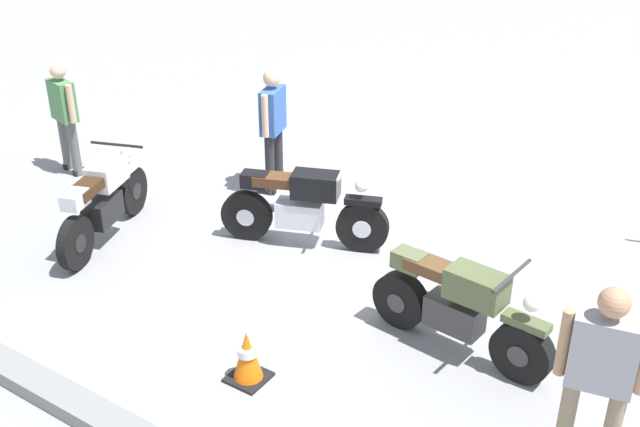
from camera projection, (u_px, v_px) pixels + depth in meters
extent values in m
plane|color=gray|center=(389.00, 226.00, 9.86)|extent=(40.00, 40.00, 0.00)
cylinder|color=black|center=(362.00, 227.00, 9.14)|extent=(0.64, 0.34, 0.64)
cylinder|color=black|center=(247.00, 215.00, 9.42)|extent=(0.64, 0.34, 0.64)
cylinder|color=silver|center=(362.00, 227.00, 9.14)|extent=(0.26, 0.21, 0.22)
cylinder|color=silver|center=(247.00, 215.00, 9.42)|extent=(0.26, 0.21, 0.22)
cube|color=silver|center=(300.00, 214.00, 9.25)|extent=(0.62, 0.46, 0.32)
cube|color=black|center=(316.00, 185.00, 9.02)|extent=(0.64, 0.50, 0.30)
cube|color=black|center=(363.00, 201.00, 8.98)|extent=(0.47, 0.31, 0.08)
cube|color=#4C2D19|center=(279.00, 180.00, 9.10)|extent=(0.65, 0.46, 0.12)
cube|color=black|center=(255.00, 180.00, 9.17)|extent=(0.38, 0.32, 0.18)
cylinder|color=silver|center=(272.00, 208.00, 9.49)|extent=(0.56, 0.30, 0.16)
cylinder|color=silver|center=(343.00, 168.00, 8.85)|extent=(0.29, 0.67, 0.04)
sphere|color=silver|center=(362.00, 185.00, 8.90)|extent=(0.16, 0.16, 0.16)
cylinder|color=black|center=(132.00, 191.00, 10.05)|extent=(0.33, 0.64, 0.64)
cylinder|color=black|center=(76.00, 243.00, 8.80)|extent=(0.33, 0.64, 0.64)
cylinder|color=black|center=(132.00, 191.00, 10.05)|extent=(0.21, 0.26, 0.22)
cylinder|color=black|center=(76.00, 243.00, 8.80)|extent=(0.21, 0.26, 0.22)
cube|color=black|center=(103.00, 210.00, 9.34)|extent=(0.45, 0.62, 0.32)
cube|color=silver|center=(107.00, 173.00, 9.33)|extent=(0.49, 0.63, 0.30)
cube|color=silver|center=(129.00, 166.00, 9.89)|extent=(0.30, 0.47, 0.08)
cube|color=#382314|center=(88.00, 187.00, 8.93)|extent=(0.45, 0.65, 0.12)
cube|color=silver|center=(75.00, 200.00, 8.68)|extent=(0.31, 0.38, 0.18)
cylinder|color=black|center=(74.00, 227.00, 9.05)|extent=(0.29, 0.56, 0.16)
cylinder|color=black|center=(117.00, 145.00, 9.50)|extent=(0.67, 0.27, 0.04)
sphere|color=silver|center=(127.00, 153.00, 9.78)|extent=(0.16, 0.16, 0.16)
cylinder|color=black|center=(522.00, 352.00, 7.01)|extent=(0.61, 0.23, 0.60)
cylinder|color=black|center=(401.00, 300.00, 7.78)|extent=(0.61, 0.23, 0.60)
cylinder|color=#333333|center=(522.00, 352.00, 7.01)|extent=(0.23, 0.20, 0.21)
cylinder|color=#333333|center=(401.00, 300.00, 7.78)|extent=(0.23, 0.20, 0.21)
cube|color=#333333|center=(454.00, 314.00, 7.38)|extent=(0.59, 0.34, 0.32)
cube|color=#515B38|center=(477.00, 286.00, 7.09)|extent=(0.59, 0.38, 0.30)
cube|color=#515B38|center=(526.00, 323.00, 6.86)|extent=(0.46, 0.21, 0.08)
cube|color=brown|center=(435.00, 269.00, 7.33)|extent=(0.63, 0.33, 0.12)
cube|color=#515B38|center=(409.00, 260.00, 7.51)|extent=(0.34, 0.25, 0.18)
cylinder|color=#333333|center=(429.00, 296.00, 7.75)|extent=(0.57, 0.17, 0.16)
cylinder|color=#333333|center=(512.00, 276.00, 6.78)|extent=(0.11, 0.70, 0.04)
sphere|color=silver|center=(532.00, 303.00, 6.75)|extent=(0.16, 0.16, 0.16)
cylinder|color=#262628|center=(278.00, 156.00, 10.81)|extent=(0.16, 0.16, 0.87)
cube|color=black|center=(275.00, 181.00, 11.00)|extent=(0.28, 0.17, 0.08)
cylinder|color=#262628|center=(270.00, 165.00, 10.52)|extent=(0.16, 0.16, 0.87)
cube|color=black|center=(267.00, 190.00, 10.71)|extent=(0.28, 0.17, 0.08)
cube|color=#3359A5|center=(273.00, 110.00, 10.33)|extent=(0.35, 0.53, 0.61)
cylinder|color=#D8AD8C|center=(280.00, 103.00, 10.56)|extent=(0.11, 0.11, 0.58)
cylinder|color=#D8AD8C|center=(265.00, 116.00, 10.07)|extent=(0.11, 0.11, 0.58)
sphere|color=#D8AD8C|center=(272.00, 78.00, 10.12)|extent=(0.23, 0.23, 0.23)
cylinder|color=gray|center=(565.00, 423.00, 6.00)|extent=(0.15, 0.15, 0.86)
cube|color=#99999E|center=(604.00, 354.00, 5.61)|extent=(0.51, 0.31, 0.61)
cylinder|color=tan|center=(564.00, 342.00, 5.70)|extent=(0.11, 0.11, 0.57)
sphere|color=tan|center=(614.00, 303.00, 5.41)|extent=(0.23, 0.23, 0.23)
cylinder|color=#59595B|center=(75.00, 149.00, 11.10)|extent=(0.16, 0.16, 0.82)
cube|color=black|center=(82.00, 171.00, 11.30)|extent=(0.16, 0.28, 0.08)
cylinder|color=#59595B|center=(65.00, 143.00, 11.31)|extent=(0.16, 0.16, 0.82)
cube|color=black|center=(72.00, 165.00, 11.52)|extent=(0.16, 0.28, 0.08)
cube|color=#4C7F4C|center=(62.00, 100.00, 10.89)|extent=(0.50, 0.33, 0.58)
cylinder|color=#D8AD8C|center=(71.00, 104.00, 10.70)|extent=(0.11, 0.11, 0.55)
cylinder|color=#D8AD8C|center=(54.00, 95.00, 11.06)|extent=(0.11, 0.11, 0.55)
sphere|color=#D8AD8C|center=(58.00, 71.00, 10.69)|extent=(0.22, 0.22, 0.22)
cube|color=black|center=(249.00, 377.00, 7.14)|extent=(0.36, 0.36, 0.03)
cone|color=orange|center=(247.00, 354.00, 7.02)|extent=(0.28, 0.28, 0.50)
cylinder|color=white|center=(247.00, 351.00, 7.00)|extent=(0.19, 0.19, 0.08)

